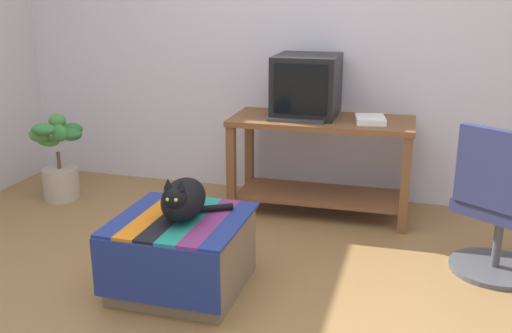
{
  "coord_description": "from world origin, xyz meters",
  "views": [
    {
      "loc": [
        0.95,
        -2.44,
        1.59
      ],
      "look_at": [
        0.0,
        0.85,
        0.55
      ],
      "focal_mm": 40.78,
      "sensor_mm": 36.0,
      "label": 1
    }
  ],
  "objects_px": {
    "book": "(370,119)",
    "cat": "(183,199)",
    "tv_monitor": "(307,86)",
    "keyboard": "(297,119)",
    "ottoman_with_blanket": "(182,253)",
    "desk": "(321,150)",
    "office_chair": "(497,212)",
    "potted_plant": "(59,162)"
  },
  "relations": [
    {
      "from": "potted_plant",
      "to": "office_chair",
      "type": "bearing_deg",
      "value": -7.67
    },
    {
      "from": "tv_monitor",
      "to": "office_chair",
      "type": "height_order",
      "value": "tv_monitor"
    },
    {
      "from": "keyboard",
      "to": "potted_plant",
      "type": "xyz_separation_m",
      "value": [
        -1.86,
        -0.15,
        -0.42
      ]
    },
    {
      "from": "keyboard",
      "to": "office_chair",
      "type": "xyz_separation_m",
      "value": [
        1.29,
        -0.57,
        -0.34
      ]
    },
    {
      "from": "keyboard",
      "to": "book",
      "type": "height_order",
      "value": "book"
    },
    {
      "from": "book",
      "to": "cat",
      "type": "distance_m",
      "value": 1.59
    },
    {
      "from": "desk",
      "to": "potted_plant",
      "type": "xyz_separation_m",
      "value": [
        -2.02,
        -0.28,
        -0.18
      ]
    },
    {
      "from": "tv_monitor",
      "to": "potted_plant",
      "type": "bearing_deg",
      "value": -170.19
    },
    {
      "from": "desk",
      "to": "keyboard",
      "type": "relative_size",
      "value": 3.27
    },
    {
      "from": "tv_monitor",
      "to": "keyboard",
      "type": "height_order",
      "value": "tv_monitor"
    },
    {
      "from": "desk",
      "to": "book",
      "type": "relative_size",
      "value": 5.36
    },
    {
      "from": "book",
      "to": "office_chair",
      "type": "bearing_deg",
      "value": -50.53
    },
    {
      "from": "book",
      "to": "office_chair",
      "type": "xyz_separation_m",
      "value": [
        0.79,
        -0.67,
        -0.35
      ]
    },
    {
      "from": "office_chair",
      "to": "cat",
      "type": "bearing_deg",
      "value": 55.81
    },
    {
      "from": "desk",
      "to": "ottoman_with_blanket",
      "type": "height_order",
      "value": "desk"
    },
    {
      "from": "keyboard",
      "to": "desk",
      "type": "bearing_deg",
      "value": 38.22
    },
    {
      "from": "tv_monitor",
      "to": "office_chair",
      "type": "bearing_deg",
      "value": -33.11
    },
    {
      "from": "desk",
      "to": "office_chair",
      "type": "distance_m",
      "value": 1.34
    },
    {
      "from": "ottoman_with_blanket",
      "to": "office_chair",
      "type": "xyz_separation_m",
      "value": [
        1.66,
        0.65,
        0.18
      ]
    },
    {
      "from": "desk",
      "to": "ottoman_with_blanket",
      "type": "relative_size",
      "value": 1.88
    },
    {
      "from": "keyboard",
      "to": "ottoman_with_blanket",
      "type": "distance_m",
      "value": 1.38
    },
    {
      "from": "keyboard",
      "to": "ottoman_with_blanket",
      "type": "bearing_deg",
      "value": -108.27
    },
    {
      "from": "desk",
      "to": "cat",
      "type": "bearing_deg",
      "value": -111.29
    },
    {
      "from": "desk",
      "to": "tv_monitor",
      "type": "distance_m",
      "value": 0.47
    },
    {
      "from": "tv_monitor",
      "to": "ottoman_with_blanket",
      "type": "xyz_separation_m",
      "value": [
        -0.39,
        -1.44,
        -0.72
      ]
    },
    {
      "from": "book",
      "to": "potted_plant",
      "type": "relative_size",
      "value": 0.37
    },
    {
      "from": "tv_monitor",
      "to": "ottoman_with_blanket",
      "type": "height_order",
      "value": "tv_monitor"
    },
    {
      "from": "book",
      "to": "cat",
      "type": "relative_size",
      "value": 0.59
    },
    {
      "from": "keyboard",
      "to": "office_chair",
      "type": "height_order",
      "value": "office_chair"
    },
    {
      "from": "keyboard",
      "to": "book",
      "type": "bearing_deg",
      "value": 9.23
    },
    {
      "from": "potted_plant",
      "to": "desk",
      "type": "bearing_deg",
      "value": 7.92
    },
    {
      "from": "desk",
      "to": "cat",
      "type": "xyz_separation_m",
      "value": [
        -0.5,
        -1.37,
        0.05
      ]
    },
    {
      "from": "keyboard",
      "to": "book",
      "type": "xyz_separation_m",
      "value": [
        0.5,
        0.1,
        0.01
      ]
    },
    {
      "from": "tv_monitor",
      "to": "potted_plant",
      "type": "distance_m",
      "value": 2.02
    },
    {
      "from": "ottoman_with_blanket",
      "to": "potted_plant",
      "type": "bearing_deg",
      "value": 144.25
    },
    {
      "from": "tv_monitor",
      "to": "office_chair",
      "type": "xyz_separation_m",
      "value": [
        1.27,
        -0.79,
        -0.54
      ]
    },
    {
      "from": "tv_monitor",
      "to": "cat",
      "type": "relative_size",
      "value": 1.28
    },
    {
      "from": "tv_monitor",
      "to": "cat",
      "type": "bearing_deg",
      "value": -105.38
    },
    {
      "from": "book",
      "to": "office_chair",
      "type": "distance_m",
      "value": 1.1
    },
    {
      "from": "tv_monitor",
      "to": "cat",
      "type": "distance_m",
      "value": 1.55
    },
    {
      "from": "keyboard",
      "to": "office_chair",
      "type": "bearing_deg",
      "value": -25.53
    },
    {
      "from": "book",
      "to": "potted_plant",
      "type": "xyz_separation_m",
      "value": [
        -2.36,
        -0.25,
        -0.43
      ]
    }
  ]
}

